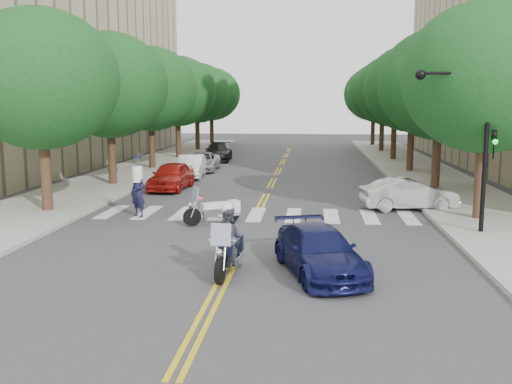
# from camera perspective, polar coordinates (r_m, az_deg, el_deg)

# --- Properties ---
(ground) EXTENTS (140.00, 140.00, 0.00)m
(ground) POSITION_cam_1_polar(r_m,az_deg,el_deg) (17.44, -2.05, -6.40)
(ground) COLOR #38383A
(ground) RESTS_ON ground
(sidewalk_left) EXTENTS (5.00, 60.00, 0.15)m
(sidewalk_left) POSITION_cam_1_polar(r_m,az_deg,el_deg) (40.68, -11.26, 2.33)
(sidewalk_left) COLOR #9E9991
(sidewalk_left) RESTS_ON ground
(sidewalk_right) EXTENTS (5.00, 60.00, 0.15)m
(sidewalk_right) POSITION_cam_1_polar(r_m,az_deg,el_deg) (39.61, 16.09, 1.98)
(sidewalk_right) COLOR #9E9991
(sidewalk_right) RESTS_ON ground
(tree_l_0) EXTENTS (6.40, 6.40, 8.45)m
(tree_l_0) POSITION_cam_1_polar(r_m,az_deg,el_deg) (25.25, -20.75, 10.49)
(tree_l_0) COLOR #382316
(tree_l_0) RESTS_ON ground
(tree_l_1) EXTENTS (6.40, 6.40, 8.45)m
(tree_l_1) POSITION_cam_1_polar(r_m,az_deg,el_deg) (32.62, -14.47, 10.29)
(tree_l_1) COLOR #382316
(tree_l_1) RESTS_ON ground
(tree_l_2) EXTENTS (6.40, 6.40, 8.45)m
(tree_l_2) POSITION_cam_1_polar(r_m,az_deg,el_deg) (40.24, -10.53, 10.10)
(tree_l_2) COLOR #382316
(tree_l_2) RESTS_ON ground
(tree_l_3) EXTENTS (6.40, 6.40, 8.45)m
(tree_l_3) POSITION_cam_1_polar(r_m,az_deg,el_deg) (47.98, -7.86, 9.94)
(tree_l_3) COLOR #382316
(tree_l_3) RESTS_ON ground
(tree_l_4) EXTENTS (6.40, 6.40, 8.45)m
(tree_l_4) POSITION_cam_1_polar(r_m,az_deg,el_deg) (55.79, -5.94, 9.82)
(tree_l_4) COLOR #382316
(tree_l_4) RESTS_ON ground
(tree_l_5) EXTENTS (6.40, 6.40, 8.45)m
(tree_l_5) POSITION_cam_1_polar(r_m,az_deg,el_deg) (63.65, -4.49, 9.71)
(tree_l_5) COLOR #382316
(tree_l_5) RESTS_ON ground
(tree_r_0) EXTENTS (6.40, 6.40, 8.45)m
(tree_r_0) POSITION_cam_1_polar(r_m,az_deg,el_deg) (23.62, 22.06, 10.57)
(tree_r_0) COLOR #382316
(tree_r_0) RESTS_ON ground
(tree_r_1) EXTENTS (6.40, 6.40, 8.45)m
(tree_r_1) POSITION_cam_1_polar(r_m,az_deg,el_deg) (31.38, 17.91, 10.21)
(tree_r_1) COLOR #382316
(tree_r_1) RESTS_ON ground
(tree_r_2) EXTENTS (6.40, 6.40, 8.45)m
(tree_r_2) POSITION_cam_1_polar(r_m,az_deg,el_deg) (39.24, 15.42, 9.97)
(tree_r_2) COLOR #382316
(tree_r_2) RESTS_ON ground
(tree_r_3) EXTENTS (6.40, 6.40, 8.45)m
(tree_r_3) POSITION_cam_1_polar(r_m,az_deg,el_deg) (47.14, 13.77, 9.79)
(tree_r_3) COLOR #382316
(tree_r_3) RESTS_ON ground
(tree_r_4) EXTENTS (6.40, 6.40, 8.45)m
(tree_r_4) POSITION_cam_1_polar(r_m,az_deg,el_deg) (55.08, 12.59, 9.67)
(tree_r_4) COLOR #382316
(tree_r_4) RESTS_ON ground
(tree_r_5) EXTENTS (6.40, 6.40, 8.45)m
(tree_r_5) POSITION_cam_1_polar(r_m,az_deg,el_deg) (63.03, 11.71, 9.57)
(tree_r_5) COLOR #382316
(tree_r_5) RESTS_ON ground
(traffic_signal_pole) EXTENTS (2.82, 0.42, 6.00)m
(traffic_signal_pole) POSITION_cam_1_polar(r_m,az_deg,el_deg) (20.92, 20.84, 5.91)
(traffic_signal_pole) COLOR black
(traffic_signal_pole) RESTS_ON ground
(motorcycle_police) EXTENTS (0.85, 2.42, 1.96)m
(motorcycle_police) POSITION_cam_1_polar(r_m,az_deg,el_deg) (15.50, -2.82, -5.02)
(motorcycle_police) COLOR black
(motorcycle_police) RESTS_ON ground
(motorcycle_parked) EXTENTS (2.06, 1.51, 1.50)m
(motorcycle_parked) POSITION_cam_1_polar(r_m,az_deg,el_deg) (21.98, -3.95, -1.82)
(motorcycle_parked) COLOR black
(motorcycle_parked) RESTS_ON ground
(officer_standing) EXTENTS (0.87, 0.78, 2.00)m
(officer_standing) POSITION_cam_1_polar(r_m,az_deg,el_deg) (23.56, -11.71, -0.08)
(officer_standing) COLOR black
(officer_standing) RESTS_ON ground
(convertible) EXTENTS (4.33, 2.18, 1.36)m
(convertible) POSITION_cam_1_polar(r_m,az_deg,el_deg) (25.61, 15.06, -0.22)
(convertible) COLOR #BABABC
(convertible) RESTS_ON ground
(sedan_blue) EXTENTS (2.95, 4.65, 1.26)m
(sedan_blue) POSITION_cam_1_polar(r_m,az_deg,el_deg) (15.59, 6.34, -5.92)
(sedan_blue) COLOR #101343
(sedan_blue) RESTS_ON ground
(parked_car_a) EXTENTS (1.94, 4.42, 1.48)m
(parked_car_a) POSITION_cam_1_polar(r_m,az_deg,el_deg) (30.84, -8.45, 1.60)
(parked_car_a) COLOR #A71811
(parked_car_a) RESTS_ON ground
(parked_car_b) EXTENTS (1.84, 4.36, 1.40)m
(parked_car_b) POSITION_cam_1_polar(r_m,az_deg,el_deg) (35.68, -6.52, 2.55)
(parked_car_b) COLOR white
(parked_car_b) RESTS_ON ground
(parked_car_c) EXTENTS (2.33, 4.71, 1.29)m
(parked_car_c) POSITION_cam_1_polar(r_m,az_deg,el_deg) (39.11, -5.44, 3.04)
(parked_car_c) COLOR #9C9FA3
(parked_car_c) RESTS_ON ground
(parked_car_d) EXTENTS (2.29, 5.01, 1.42)m
(parked_car_d) POSITION_cam_1_polar(r_m,az_deg,el_deg) (45.95, -3.78, 4.01)
(parked_car_d) COLOR black
(parked_car_d) RESTS_ON ground
(parked_car_e) EXTENTS (1.52, 3.55, 1.20)m
(parked_car_e) POSITION_cam_1_polar(r_m,az_deg,el_deg) (49.44, -4.20, 4.22)
(parked_car_e) COLOR #A8A7AD
(parked_car_e) RESTS_ON ground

